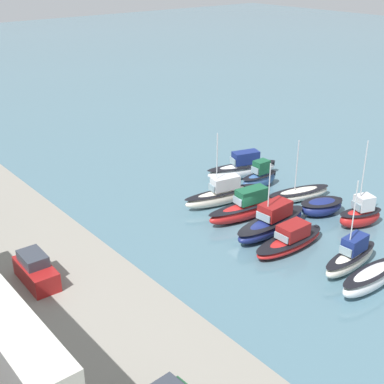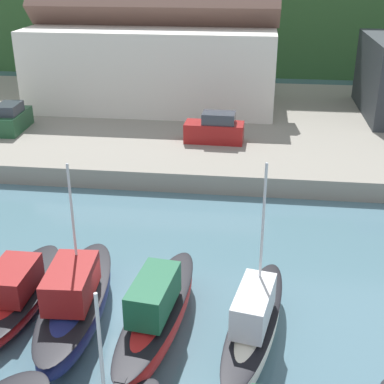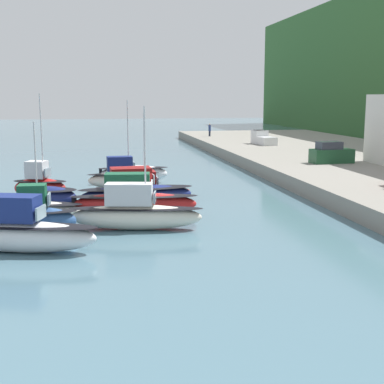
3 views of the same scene
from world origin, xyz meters
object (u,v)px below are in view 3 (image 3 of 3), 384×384
object	(u,v)px
person_on_quay	(210,130)
moored_boat_10	(19,231)
moored_boat_2	(142,189)
moored_boat_6	(40,185)
moored_boat_8	(30,209)
moored_boat_1	(123,176)
moored_boat_9	(37,217)
moored_boat_7	(48,197)
moored_boat_3	(136,192)
moored_boat_4	(133,200)
parked_car_1	(331,154)
pickup_truck_0	(262,138)
moored_boat_5	(135,213)
moored_boat_0	(133,174)

from	to	relation	value
person_on_quay	moored_boat_10	bearing A→B (deg)	-20.81
moored_boat_2	moored_boat_6	distance (m)	7.95
moored_boat_2	moored_boat_8	xyz separation A→B (m)	(5.77, -7.78, -0.12)
moored_boat_1	moored_boat_6	distance (m)	7.61
moored_boat_9	moored_boat_7	bearing A→B (deg)	-177.66
moored_boat_9	moored_boat_10	distance (m)	3.16
moored_boat_3	moored_boat_4	world-z (taller)	moored_boat_3
parked_car_1	pickup_truck_0	world-z (taller)	parked_car_1
moored_boat_5	moored_boat_1	bearing A→B (deg)	-169.62
parked_car_1	person_on_quay	bearing A→B (deg)	-177.11
moored_boat_1	moored_boat_5	world-z (taller)	moored_boat_1
moored_boat_2	moored_boat_6	size ratio (longest dim) A/B	0.92
moored_boat_9	moored_boat_5	bearing A→B (deg)	96.82
moored_boat_9	pickup_truck_0	bearing A→B (deg)	149.26
moored_boat_7	person_on_quay	world-z (taller)	person_on_quay
moored_boat_8	moored_boat_6	bearing A→B (deg)	-164.71
moored_boat_3	person_on_quay	distance (m)	52.52
moored_boat_1	moored_boat_0	bearing A→B (deg)	153.23
moored_boat_4	moored_boat_10	size ratio (longest dim) A/B	1.03
moored_boat_5	moored_boat_9	distance (m)	5.62
moored_boat_2	moored_boat_10	xyz separation A→B (m)	(13.43, -7.49, 0.32)
moored_boat_0	moored_boat_6	world-z (taller)	moored_boat_6
moored_boat_7	moored_boat_0	bearing A→B (deg)	162.89
moored_boat_8	moored_boat_9	size ratio (longest dim) A/B	1.60
moored_boat_3	moored_boat_10	world-z (taller)	moored_boat_3
moored_boat_5	moored_boat_10	distance (m)	7.15
moored_boat_3	moored_boat_6	distance (m)	8.18
moored_boat_1	moored_boat_2	xyz separation A→B (m)	(5.04, 1.23, -0.27)
moored_boat_1	parked_car_1	xyz separation A→B (m)	(-3.93, 20.97, 1.15)
moored_boat_2	parked_car_1	distance (m)	21.73
moored_boat_1	moored_boat_5	xyz separation A→B (m)	(14.88, -0.09, 0.01)
moored_boat_7	person_on_quay	xyz separation A→B (m)	(-49.52, 22.51, 1.55)
moored_boat_3	pickup_truck_0	bearing A→B (deg)	145.25
moored_boat_10	person_on_quay	xyz separation A→B (m)	(-60.60, 23.03, 1.28)
moored_boat_0	moored_boat_8	bearing A→B (deg)	-29.41
moored_boat_10	pickup_truck_0	bearing A→B (deg)	165.27
moored_boat_4	parked_car_1	world-z (taller)	parked_car_1
moored_boat_5	person_on_quay	world-z (taller)	moored_boat_5
moored_boat_4	moored_boat_5	xyz separation A→B (m)	(3.71, -0.15, -0.03)
moored_boat_9	person_on_quay	world-z (taller)	person_on_quay
moored_boat_0	moored_boat_4	bearing A→B (deg)	-3.83
moored_boat_6	moored_boat_8	world-z (taller)	moored_boat_6
moored_boat_9	moored_boat_10	bearing A→B (deg)	-8.56
moored_boat_3	pickup_truck_0	distance (m)	39.53
moored_boat_1	person_on_quay	distance (m)	45.36
moored_boat_1	moored_boat_8	world-z (taller)	moored_boat_1
moored_boat_0	moored_boat_5	size ratio (longest dim) A/B	0.78
moored_boat_4	moored_boat_9	xyz separation A→B (m)	(4.19, -5.76, 0.04)
moored_boat_1	moored_boat_2	bearing A→B (deg)	10.24
moored_boat_2	moored_boat_3	xyz separation A→B (m)	(2.75, -0.72, 0.28)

